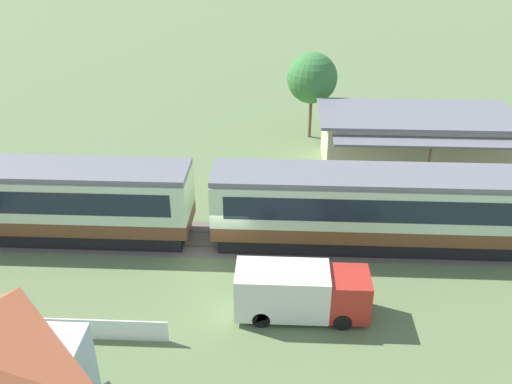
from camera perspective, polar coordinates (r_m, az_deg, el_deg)
ground_plane at (r=28.89m, az=-3.30°, el=-6.64°), size 600.00×600.00×0.00m
passenger_train at (r=28.98m, az=-5.23°, el=-1.04°), size 76.29×3.23×4.28m
railway_track at (r=29.96m, az=2.27°, el=-5.16°), size 131.90×3.60×0.04m
station_building at (r=39.05m, az=16.31°, el=5.30°), size 13.33×7.41×3.90m
delivery_truck_red at (r=24.49m, az=4.69°, el=-10.42°), size 5.92×2.05×2.38m
yard_tree_0 at (r=41.80m, az=5.93°, el=11.83°), size 3.81×3.81×6.66m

